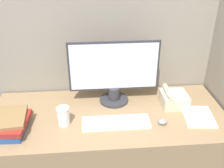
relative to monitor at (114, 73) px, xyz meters
name	(u,v)px	position (x,y,z in m)	size (l,w,h in m)	color
cubicle_panel_rear	(105,69)	(-0.05, 0.22, -0.06)	(1.97, 0.04, 1.79)	gray
desk	(109,156)	(-0.05, -0.16, -0.59)	(1.57, 0.69, 0.74)	#937551
monitor	(114,73)	(0.00, 0.00, 0.00)	(0.62, 0.21, 0.45)	#333338
keyboard	(116,123)	(-0.01, -0.28, -0.21)	(0.43, 0.14, 0.02)	silver
mouse	(163,122)	(0.28, -0.30, -0.20)	(0.06, 0.05, 0.03)	gray
coffee_cup	(63,116)	(-0.34, -0.25, -0.16)	(0.08, 0.08, 0.12)	white
book_stack	(10,123)	(-0.66, -0.28, -0.17)	(0.25, 0.29, 0.09)	#264C8C
desk_telephone	(174,99)	(0.41, -0.09, -0.17)	(0.17, 0.18, 0.13)	beige
paper_pile	(198,117)	(0.53, -0.25, -0.21)	(0.21, 0.25, 0.01)	white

